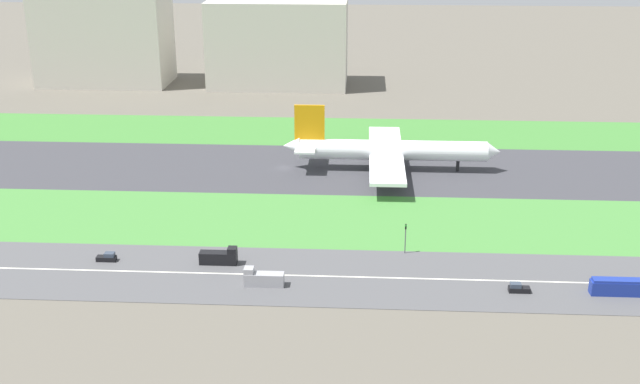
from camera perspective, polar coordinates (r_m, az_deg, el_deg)
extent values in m
plane|color=#5B564C|center=(240.83, -2.65, 1.74)|extent=(800.00, 800.00, 0.00)
cube|color=#38383D|center=(240.82, -2.65, 1.75)|extent=(280.00, 46.00, 0.10)
cube|color=#3D7A33|center=(279.80, -1.81, 4.43)|extent=(280.00, 36.00, 0.10)
cube|color=#427F38|center=(202.64, -3.80, -1.95)|extent=(280.00, 36.00, 0.10)
cube|color=#4C4C4F|center=(173.73, -5.06, -5.95)|extent=(280.00, 28.00, 0.10)
cube|color=silver|center=(173.71, -5.06, -5.93)|extent=(266.00, 0.50, 0.01)
cylinder|color=white|center=(237.87, 5.27, 3.03)|extent=(56.00, 6.00, 6.00)
cone|color=white|center=(240.88, 12.43, 2.85)|extent=(4.00, 5.70, 5.70)
cone|color=white|center=(238.43, -2.07, 3.35)|extent=(5.00, 5.40, 5.40)
cube|color=orange|center=(235.98, -0.76, 5.00)|extent=(9.00, 0.80, 11.00)
cube|color=white|center=(238.00, -0.99, 3.38)|extent=(6.00, 16.00, 0.60)
cube|color=white|center=(252.49, 4.71, 3.79)|extent=(10.00, 26.00, 1.00)
cylinder|color=gray|center=(247.43, 4.95, 2.90)|extent=(5.00, 3.20, 3.20)
cube|color=white|center=(223.91, 4.87, 1.61)|extent=(10.00, 26.00, 1.00)
cylinder|color=gray|center=(230.33, 5.07, 1.56)|extent=(5.00, 3.20, 3.20)
cylinder|color=black|center=(240.81, 9.91, 1.87)|extent=(1.00, 1.00, 3.20)
cylinder|color=black|center=(242.48, 4.27, 2.26)|extent=(1.00, 1.00, 3.20)
cylinder|color=black|center=(235.83, 4.29, 1.73)|extent=(1.00, 1.00, 3.20)
cube|color=black|center=(185.40, -15.16, -4.65)|extent=(4.40, 1.80, 1.10)
cube|color=#333D4C|center=(184.74, -14.95, -4.38)|extent=(2.20, 1.66, 0.90)
cube|color=#99999E|center=(168.17, -4.05, -6.30)|extent=(8.40, 2.50, 2.80)
cube|color=#99999E|center=(167.70, -5.16, -5.65)|extent=(2.00, 2.30, 1.20)
cube|color=navy|center=(175.23, 20.75, -6.49)|extent=(11.60, 2.50, 3.00)
cube|color=navy|center=(174.46, 20.79, -5.98)|extent=(10.80, 2.30, 0.50)
cube|color=black|center=(178.78, -7.35, -4.73)|extent=(8.40, 2.50, 2.80)
cube|color=black|center=(177.41, -6.36, -4.18)|extent=(2.00, 2.30, 1.20)
cube|color=black|center=(170.58, 14.17, -6.83)|extent=(4.40, 1.80, 1.10)
cube|color=#333D4C|center=(169.98, 13.94, -6.53)|extent=(2.20, 1.66, 0.90)
cylinder|color=#4C4C51|center=(182.83, 6.17, -3.54)|extent=(0.24, 0.24, 6.00)
cube|color=black|center=(181.41, 6.21, -2.50)|extent=(0.36, 0.36, 1.20)
sphere|color=#19D826|center=(181.11, 6.22, -2.44)|extent=(0.24, 0.24, 0.24)
cube|color=beige|center=(363.27, -15.40, 11.43)|extent=(55.77, 29.22, 49.68)
cube|color=beige|center=(347.96, -3.03, 10.68)|extent=(59.23, 31.13, 36.88)
cylinder|color=silver|center=(395.75, -4.68, 10.27)|extent=(24.64, 24.64, 15.75)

